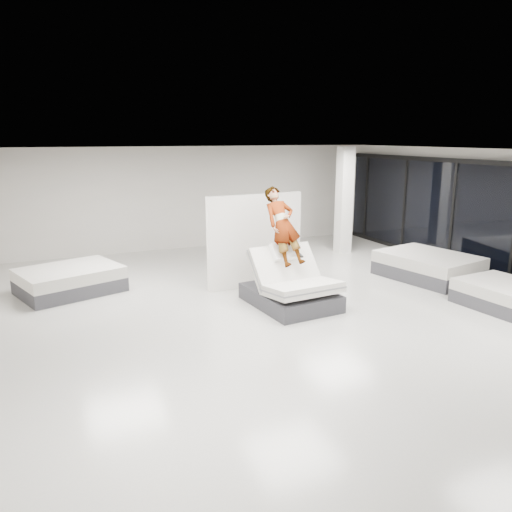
# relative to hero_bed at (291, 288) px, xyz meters

# --- Properties ---
(room) EXTENTS (14.00, 14.04, 3.20)m
(room) POSITION_rel_hero_bed_xyz_m (-0.23, -0.61, 1.22)
(room) COLOR beige
(room) RESTS_ON ground
(hero_bed) EXTENTS (1.64, 2.07, 1.32)m
(hero_bed) POSITION_rel_hero_bed_xyz_m (0.00, 0.00, 0.00)
(hero_bed) COLOR #313135
(hero_bed) RESTS_ON floor
(person) EXTENTS (0.80, 1.80, 1.24)m
(person) POSITION_rel_hero_bed_xyz_m (-0.03, 0.34, 0.91)
(person) COLOR slate
(person) RESTS_ON hero_bed
(remote) EXTENTS (0.06, 0.15, 0.08)m
(remote) POSITION_rel_hero_bed_xyz_m (0.22, 0.02, 0.69)
(remote) COLOR black
(remote) RESTS_ON person
(divider_panel) EXTENTS (2.41, 0.25, 2.19)m
(divider_panel) POSITION_rel_hero_bed_xyz_m (-0.11, 1.68, 0.72)
(divider_panel) COLOR white
(divider_panel) RESTS_ON floor
(flat_bed_right_far) EXTENTS (2.11, 2.55, 0.62)m
(flat_bed_right_far) POSITION_rel_hero_bed_xyz_m (4.14, 0.54, -0.07)
(flat_bed_right_far) COLOR #313135
(flat_bed_right_far) RESTS_ON floor
(flat_bed_right_near) EXTENTS (1.60, 2.03, 0.52)m
(flat_bed_right_near) POSITION_rel_hero_bed_xyz_m (4.08, -1.95, -0.12)
(flat_bed_right_near) COLOR #313135
(flat_bed_right_near) RESTS_ON floor
(flat_bed_left_far) EXTENTS (2.51, 2.18, 0.58)m
(flat_bed_left_far) POSITION_rel_hero_bed_xyz_m (-4.24, 2.82, -0.09)
(flat_bed_left_far) COLOR #313135
(flat_bed_left_far) RESTS_ON floor
(column) EXTENTS (0.40, 0.40, 3.20)m
(column) POSITION_rel_hero_bed_xyz_m (3.77, 3.89, 1.22)
(column) COLOR silver
(column) RESTS_ON floor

